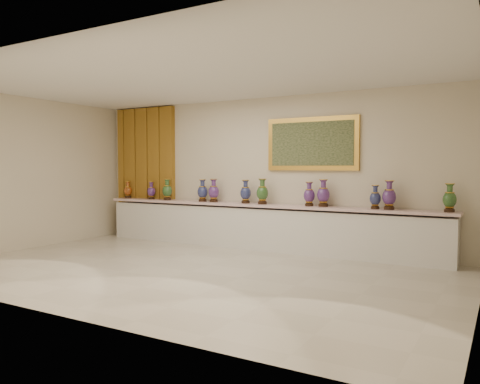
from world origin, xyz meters
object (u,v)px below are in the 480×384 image
Objects in this scene: vase_2 at (167,191)px; vase_1 at (151,191)px; counter at (258,227)px; vase_0 at (128,191)px.

vase_1 is at bearing 174.84° from vase_2.
vase_1 is 0.49m from vase_2.
vase_2 is (-2.24, -0.04, 0.67)m from counter.
vase_2 is (0.49, -0.04, 0.03)m from vase_1.
vase_0 is at bearing 177.11° from vase_2.
vase_0 is 1.21m from vase_2.
vase_1 is at bearing 179.94° from counter.
vase_2 reaches higher than vase_1.
vase_1 is 0.85× the size of vase_2.
vase_2 is at bearing -2.89° from vase_0.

